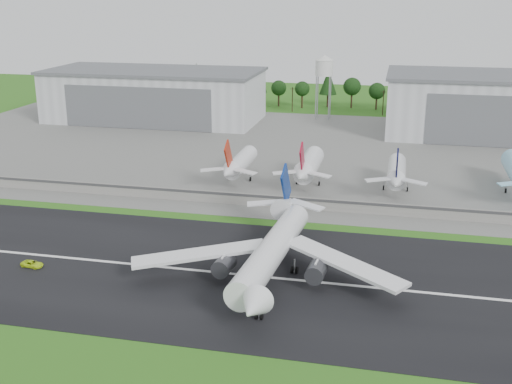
% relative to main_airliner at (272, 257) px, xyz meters
% --- Properties ---
extents(ground, '(600.00, 600.00, 0.00)m').
position_rel_main_airliner_xyz_m(ground, '(-6.22, -9.56, -4.89)').
color(ground, '#256016').
rests_on(ground, ground).
extents(runway, '(320.00, 60.00, 0.10)m').
position_rel_main_airliner_xyz_m(runway, '(-6.22, 0.44, -4.84)').
color(runway, black).
rests_on(runway, ground).
extents(runway_centerline, '(220.00, 1.00, 0.02)m').
position_rel_main_airliner_xyz_m(runway_centerline, '(-6.22, 0.44, -4.78)').
color(runway_centerline, white).
rests_on(runway_centerline, runway).
extents(apron, '(320.00, 150.00, 0.10)m').
position_rel_main_airliner_xyz_m(apron, '(-6.22, 110.44, -4.84)').
color(apron, slate).
rests_on(apron, ground).
extents(blast_fence, '(240.00, 0.61, 3.50)m').
position_rel_main_airliner_xyz_m(blast_fence, '(-6.22, 45.42, -3.09)').
color(blast_fence, gray).
rests_on(blast_fence, ground).
extents(hangar_west, '(97.00, 44.00, 23.20)m').
position_rel_main_airliner_xyz_m(hangar_west, '(-86.22, 155.35, 6.74)').
color(hangar_west, silver).
rests_on(hangar_west, ground).
extents(water_tower, '(8.40, 8.40, 29.40)m').
position_rel_main_airliner_xyz_m(water_tower, '(-11.22, 175.44, 19.66)').
color(water_tower, '#99999E').
rests_on(water_tower, ground).
extents(utility_poles, '(230.00, 3.00, 12.00)m').
position_rel_main_airliner_xyz_m(utility_poles, '(-6.22, 190.44, -4.89)').
color(utility_poles, black).
rests_on(utility_poles, ground).
extents(treeline, '(320.00, 16.00, 22.00)m').
position_rel_main_airliner_xyz_m(treeline, '(-6.22, 205.44, -4.89)').
color(treeline, black).
rests_on(treeline, ground).
extents(main_airliner, '(57.15, 59.25, 18.17)m').
position_rel_main_airliner_xyz_m(main_airliner, '(0.00, 0.00, 0.00)').
color(main_airliner, white).
rests_on(main_airliner, runway).
extents(ground_vehicle, '(5.22, 2.85, 1.39)m').
position_rel_main_airliner_xyz_m(ground_vehicle, '(-52.12, -5.77, -4.10)').
color(ground_vehicle, '#CDEF1C').
rests_on(ground_vehicle, runway).
extents(parked_jet_red_a, '(7.36, 31.29, 16.43)m').
position_rel_main_airliner_xyz_m(parked_jet_red_a, '(-24.19, 66.96, 1.05)').
color(parked_jet_red_a, white).
rests_on(parked_jet_red_a, ground).
extents(parked_jet_red_b, '(7.36, 31.29, 16.90)m').
position_rel_main_airliner_xyz_m(parked_jet_red_b, '(-2.39, 67.02, 1.49)').
color(parked_jet_red_b, white).
rests_on(parked_jet_red_b, ground).
extents(parked_jet_navy, '(7.36, 31.29, 16.49)m').
position_rel_main_airliner_xyz_m(parked_jet_navy, '(24.15, 66.97, 1.10)').
color(parked_jet_navy, white).
rests_on(parked_jet_navy, ground).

